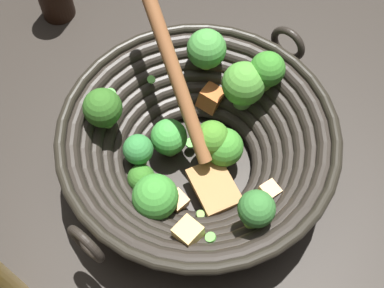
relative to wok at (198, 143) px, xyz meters
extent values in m
plane|color=#28231E|center=(0.00, 0.00, -0.07)|extent=(4.00, 4.00, 0.00)
cylinder|color=black|center=(0.00, 0.00, -0.06)|extent=(0.14, 0.14, 0.01)
torus|color=black|center=(0.00, 0.00, -0.05)|extent=(0.19, 0.19, 0.02)
torus|color=black|center=(0.00, 0.00, -0.03)|extent=(0.21, 0.21, 0.02)
torus|color=black|center=(0.00, 0.00, -0.02)|extent=(0.24, 0.24, 0.02)
torus|color=black|center=(0.00, 0.00, -0.01)|extent=(0.26, 0.26, 0.02)
torus|color=black|center=(0.00, 0.00, 0.00)|extent=(0.29, 0.29, 0.02)
torus|color=black|center=(0.00, 0.00, 0.01)|extent=(0.31, 0.31, 0.02)
torus|color=black|center=(0.00, 0.00, 0.02)|extent=(0.34, 0.34, 0.02)
torus|color=black|center=(0.00, 0.00, 0.03)|extent=(0.35, 0.35, 0.01)
torus|color=black|center=(0.04, 0.18, 0.03)|extent=(0.05, 0.02, 0.05)
torus|color=black|center=(-0.04, -0.18, 0.03)|extent=(0.05, 0.02, 0.05)
cylinder|color=#649C48|center=(-0.04, 0.00, -0.04)|extent=(0.03, 0.03, 0.02)
sphere|color=green|center=(-0.04, 0.00, -0.01)|extent=(0.05, 0.05, 0.05)
cylinder|color=#5E8F3D|center=(-0.05, 0.11, 0.01)|extent=(0.02, 0.02, 0.01)
sphere|color=#489941|center=(-0.05, 0.11, 0.04)|extent=(0.05, 0.05, 0.05)
cylinder|color=#76A14F|center=(0.01, 0.02, -0.03)|extent=(0.03, 0.02, 0.02)
sphere|color=#488A28|center=(0.01, 0.02, 0.00)|extent=(0.05, 0.05, 0.05)
cylinder|color=#64A342|center=(0.03, 0.02, -0.04)|extent=(0.03, 0.03, 0.02)
sphere|color=#42922F|center=(0.03, 0.02, -0.01)|extent=(0.05, 0.05, 0.05)
cylinder|color=#79B548|center=(-0.05, -0.07, -0.04)|extent=(0.02, 0.02, 0.01)
sphere|color=#326C21|center=(-0.05, -0.07, -0.02)|extent=(0.04, 0.04, 0.04)
cylinder|color=#628E4E|center=(0.02, 0.09, -0.01)|extent=(0.04, 0.04, 0.02)
sphere|color=#509937|center=(0.02, 0.09, 0.03)|extent=(0.06, 0.06, 0.06)
cylinder|color=#7CC350|center=(-0.12, -0.03, 0.01)|extent=(0.02, 0.02, 0.02)
sphere|color=#306621|center=(-0.12, -0.03, 0.04)|extent=(0.05, 0.05, 0.05)
cylinder|color=#64AD3F|center=(-0.06, -0.04, -0.02)|extent=(0.02, 0.02, 0.02)
sphere|color=#35863E|center=(-0.06, -0.04, 0.00)|extent=(0.04, 0.04, 0.04)
cylinder|color=#6DB341|center=(0.04, 0.12, 0.01)|extent=(0.02, 0.03, 0.02)
sphere|color=#388629|center=(0.04, 0.12, 0.04)|extent=(0.05, 0.05, 0.05)
cylinder|color=#6AA048|center=(-0.01, -0.09, -0.04)|extent=(0.03, 0.03, 0.02)
sphere|color=#3E9134|center=(-0.01, -0.09, -0.01)|extent=(0.06, 0.06, 0.06)
cylinder|color=#82C046|center=(0.11, -0.07, 0.01)|extent=(0.03, 0.03, 0.03)
sphere|color=#367632|center=(0.11, -0.07, 0.04)|extent=(0.04, 0.04, 0.04)
cube|color=#CD6931|center=(-0.02, 0.09, -0.02)|extent=(0.03, 0.04, 0.04)
cube|color=#ECC063|center=(0.05, -0.12, 0.01)|extent=(0.04, 0.03, 0.03)
cube|color=#D28E4A|center=(0.01, -0.07, -0.04)|extent=(0.03, 0.03, 0.03)
cube|color=#ECAF71|center=(0.11, -0.02, -0.01)|extent=(0.03, 0.03, 0.02)
cylinder|color=#6BC651|center=(-0.02, 0.02, -0.04)|extent=(0.02, 0.02, 0.00)
cylinder|color=#99D166|center=(0.04, -0.07, -0.03)|extent=(0.01, 0.01, 0.01)
cylinder|color=#6BC651|center=(-0.10, 0.05, 0.01)|extent=(0.01, 0.01, 0.01)
cylinder|color=#6BC651|center=(0.07, -0.11, 0.01)|extent=(0.01, 0.01, 0.01)
cylinder|color=#56B247|center=(-0.13, 0.00, 0.03)|extent=(0.02, 0.02, 0.01)
cube|color=#9E6B38|center=(0.04, -0.03, -0.03)|extent=(0.09, 0.08, 0.01)
cylinder|color=#A3643A|center=(-0.06, 0.04, 0.07)|extent=(0.17, 0.14, 0.17)
camera|label=1|loc=(0.14, -0.29, 0.56)|focal=47.71mm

